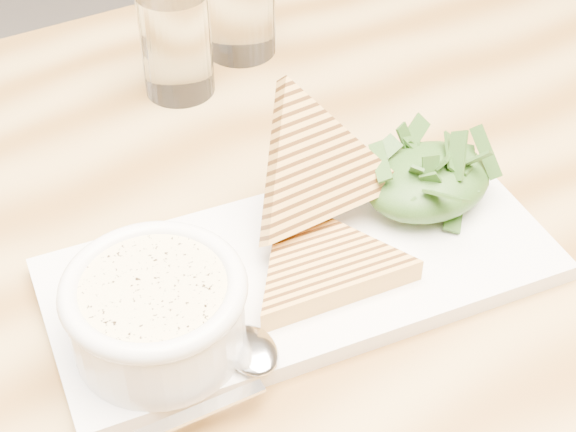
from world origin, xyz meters
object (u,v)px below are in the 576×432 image
soup_bowl (158,319)px  glass_near (176,43)px  glass_far (239,2)px  table_top (390,205)px  platter (302,270)px

soup_bowl → glass_near: glass_near is taller
glass_near → glass_far: size_ratio=0.93×
soup_bowl → glass_near: bearing=60.4°
table_top → glass_far: (0.01, 0.28, 0.08)m
platter → soup_bowl: (-0.13, -0.01, 0.03)m
soup_bowl → glass_near: (0.17, 0.30, 0.01)m
platter → soup_bowl: bearing=-174.5°
platter → glass_far: size_ratio=3.46×
platter → glass_far: glass_far is taller
table_top → glass_far: bearing=88.9°
platter → soup_bowl: size_ratio=3.24×
platter → glass_near: (0.04, 0.29, 0.05)m
soup_bowl → glass_near: size_ratio=1.14×
glass_far → platter: bearing=-112.4°
glass_near → glass_far: (0.09, 0.03, 0.00)m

